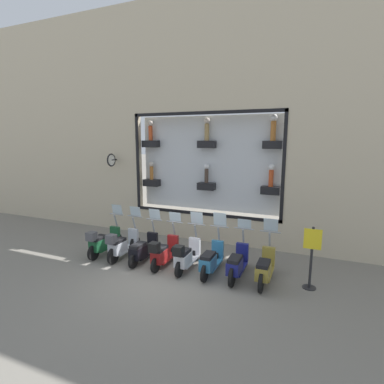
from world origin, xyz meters
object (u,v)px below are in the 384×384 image
at_px(scooter_navy_1, 237,264).
at_px(scooter_black_5, 143,249).
at_px(scooter_teal_2, 211,260).
at_px(scooter_silver_6, 122,245).
at_px(scooter_olive_0, 265,268).
at_px(scooter_white_3, 186,256).
at_px(scooter_red_4, 163,252).
at_px(shop_sign_post, 311,256).
at_px(scooter_green_7, 103,242).

distance_m(scooter_navy_1, scooter_black_5, 3.17).
xyz_separation_m(scooter_navy_1, scooter_teal_2, (-0.00, 0.79, -0.01)).
distance_m(scooter_navy_1, scooter_silver_6, 3.97).
bearing_deg(scooter_navy_1, scooter_olive_0, -89.87).
height_order(scooter_navy_1, scooter_white_3, scooter_white_3).
distance_m(scooter_white_3, scooter_silver_6, 2.38).
bearing_deg(scooter_black_5, scooter_red_4, -94.67).
bearing_deg(scooter_navy_1, scooter_red_4, 91.73).
xyz_separation_m(scooter_red_4, shop_sign_post, (0.26, -4.35, 0.47)).
distance_m(scooter_red_4, scooter_green_7, 2.38).
height_order(scooter_navy_1, scooter_silver_6, scooter_silver_6).
height_order(scooter_white_3, shop_sign_post, shop_sign_post).
height_order(scooter_white_3, scooter_silver_6, scooter_white_3).
height_order(scooter_white_3, scooter_green_7, scooter_white_3).
height_order(scooter_navy_1, scooter_green_7, scooter_green_7).
height_order(scooter_teal_2, scooter_green_7, scooter_teal_2).
bearing_deg(scooter_green_7, scooter_black_5, -88.05).
xyz_separation_m(scooter_teal_2, scooter_green_7, (-0.06, 3.96, 0.04)).
height_order(scooter_navy_1, scooter_red_4, scooter_navy_1).
distance_m(scooter_red_4, scooter_silver_6, 1.59).
bearing_deg(scooter_black_5, scooter_silver_6, 93.76).
height_order(scooter_silver_6, scooter_green_7, scooter_green_7).
height_order(scooter_black_5, scooter_green_7, scooter_green_7).
distance_m(scooter_olive_0, scooter_red_4, 3.17).
xyz_separation_m(scooter_teal_2, scooter_silver_6, (-0.06, 3.17, 0.04)).
xyz_separation_m(scooter_white_3, scooter_black_5, (0.06, 1.59, -0.05)).
bearing_deg(scooter_silver_6, shop_sign_post, -87.58).
height_order(scooter_olive_0, scooter_silver_6, scooter_olive_0).
bearing_deg(shop_sign_post, scooter_teal_2, 93.97).
height_order(scooter_teal_2, scooter_silver_6, scooter_teal_2).
relative_size(scooter_black_5, scooter_green_7, 0.99).
height_order(scooter_navy_1, scooter_teal_2, scooter_teal_2).
bearing_deg(scooter_green_7, scooter_silver_6, -89.86).
bearing_deg(scooter_silver_6, scooter_navy_1, -89.14).
height_order(scooter_teal_2, shop_sign_post, shop_sign_post).
xyz_separation_m(scooter_green_7, shop_sign_post, (0.25, -6.73, 0.46)).
distance_m(scooter_teal_2, scooter_red_4, 1.59).
bearing_deg(scooter_teal_2, scooter_silver_6, 91.07).
distance_m(scooter_silver_6, scooter_green_7, 0.79).
height_order(scooter_olive_0, scooter_white_3, scooter_olive_0).
bearing_deg(scooter_olive_0, scooter_silver_6, 90.74).
bearing_deg(scooter_olive_0, shop_sign_post, -80.84).
bearing_deg(scooter_red_4, scooter_olive_0, -88.67).
height_order(scooter_black_5, shop_sign_post, shop_sign_post).
relative_size(scooter_white_3, scooter_green_7, 1.00).
relative_size(scooter_teal_2, shop_sign_post, 1.04).
xyz_separation_m(scooter_navy_1, scooter_green_7, (-0.06, 4.76, 0.03)).
distance_m(scooter_teal_2, scooter_green_7, 3.97).
bearing_deg(scooter_white_3, shop_sign_post, -85.84).
height_order(scooter_olive_0, scooter_red_4, scooter_olive_0).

